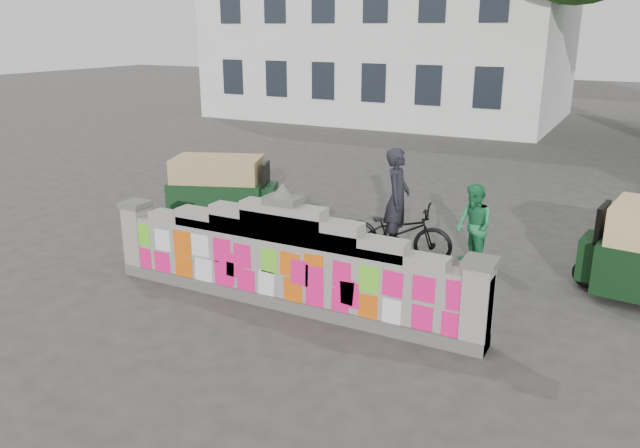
# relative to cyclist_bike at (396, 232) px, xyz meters

# --- Properties ---
(ground) EXTENTS (100.00, 100.00, 0.00)m
(ground) POSITION_rel_cyclist_bike_xyz_m (-0.79, -2.75, -0.56)
(ground) COLOR #383533
(ground) RESTS_ON ground
(parapet_wall) EXTENTS (6.48, 0.44, 2.01)m
(parapet_wall) POSITION_rel_cyclist_bike_xyz_m (-0.79, -2.76, 0.19)
(parapet_wall) COLOR #4C4C49
(parapet_wall) RESTS_ON ground
(building) EXTENTS (16.00, 10.00, 8.90)m
(building) POSITION_rel_cyclist_bike_xyz_m (-7.79, 19.23, 3.46)
(building) COLOR silver
(building) RESTS_ON ground
(cyclist_bike) EXTENTS (2.22, 1.05, 1.12)m
(cyclist_bike) POSITION_rel_cyclist_bike_xyz_m (0.00, 0.00, 0.00)
(cyclist_bike) COLOR black
(cyclist_bike) RESTS_ON ground
(cyclist_rider) EXTENTS (0.55, 0.75, 1.90)m
(cyclist_rider) POSITION_rel_cyclist_bike_xyz_m (0.00, 0.00, 0.39)
(cyclist_rider) COLOR black
(cyclist_rider) RESTS_ON ground
(pedestrian) EXTENTS (0.94, 0.94, 1.54)m
(pedestrian) POSITION_rel_cyclist_bike_xyz_m (1.36, 0.35, 0.21)
(pedestrian) COLOR #24854B
(pedestrian) RESTS_ON ground
(rickshaw_left) EXTENTS (2.59, 1.87, 1.39)m
(rickshaw_left) POSITION_rel_cyclist_bike_xyz_m (-4.63, 0.81, 0.16)
(rickshaw_left) COLOR black
(rickshaw_left) RESTS_ON ground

